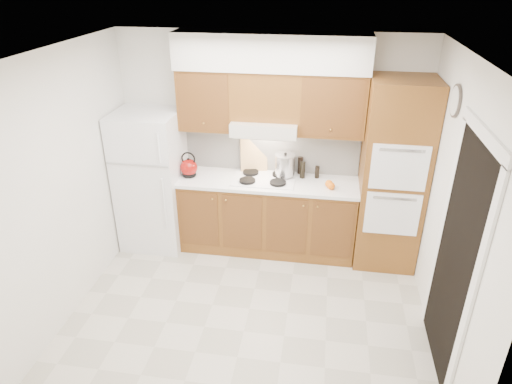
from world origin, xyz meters
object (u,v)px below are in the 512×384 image
at_px(kettle, 189,168).
at_px(stock_pot, 285,165).
at_px(fridge, 152,180).
at_px(oven_cabinet, 392,176).

distance_m(kettle, stock_pot, 1.15).
relative_size(kettle, stock_pot, 0.83).
bearing_deg(stock_pot, fridge, -173.61).
distance_m(oven_cabinet, stock_pot, 1.24).
height_order(fridge, stock_pot, fridge).
xyz_separation_m(fridge, stock_pot, (1.62, 0.18, 0.23)).
bearing_deg(fridge, oven_cabinet, 0.70).
relative_size(fridge, stock_pot, 6.95).
distance_m(fridge, oven_cabinet, 2.86).
relative_size(oven_cabinet, kettle, 10.66).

